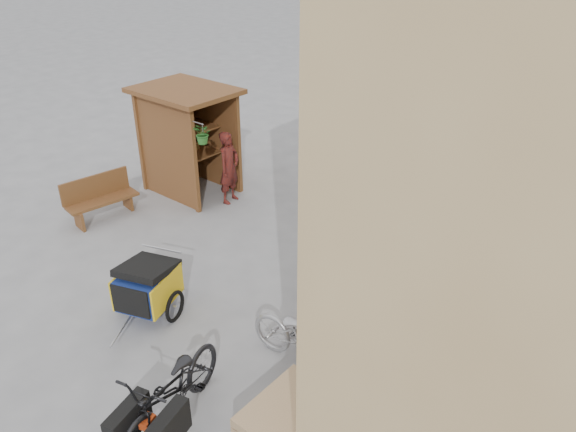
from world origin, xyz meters
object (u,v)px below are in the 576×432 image
Objects in this scene: kiosk at (184,126)px; bike_6 at (448,220)px; person_kiosk at (229,167)px; bike_5 at (412,236)px; bike_3 at (387,264)px; bench at (100,197)px; bike_7 at (456,210)px; bike_4 at (425,250)px; pallet_stack at (294,421)px; bike_0 at (308,340)px; cargo_bike at (171,394)px; bike_1 at (345,309)px; shopping_carts at (528,179)px; child_trailer at (147,285)px; bike_2 at (384,279)px.

bike_6 is (5.64, 1.61, -1.07)m from kiosk.
kiosk reaches higher than person_kiosk.
bike_5 is 0.80× the size of bike_6.
bench is at bearing 121.77° from bike_3.
bike_7 is at bearing 15.42° from bike_6.
bench is 6.66m from bike_4.
bench is 6.42m from bike_5.
kiosk is 5.90m from bike_4.
bike_6 is (6.04, 3.69, 0.01)m from bench.
pallet_stack is 0.64× the size of bike_0.
bike_7 is at bearing 70.26° from cargo_bike.
bike_1 is (4.59, -2.23, -0.25)m from person_kiosk.
cargo_bike is at bearing 171.95° from bike_1.
bike_4 is 1.08× the size of bike_5.
kiosk is 6.17m from bike_1.
bike_3 is at bearing -5.85° from kiosk.
cargo_bike is at bearing -43.22° from kiosk.
kiosk is at bearing 118.68° from bike_6.
bike_6 is (-0.63, -2.51, -0.17)m from shopping_carts.
child_trailer is 6.06m from bike_7.
cargo_bike is 1.12× the size of bike_0.
bike_0 is 1.01× the size of bike_6.
bike_0 is (-0.59, -6.95, -0.16)m from shopping_carts.
person_kiosk is 4.73m from bike_2.
bike_0 is at bearing -133.96° from person_kiosk.
shopping_carts reaches higher than cargo_bike.
cargo_bike is 6.71m from bike_7.
child_trailer is 4.83m from bike_5.
person_kiosk is at bearing 141.61° from pallet_stack.
bike_3 reaches higher than bike_0.
bench is at bearing 97.21° from bike_2.
shopping_carts is at bearing -9.21° from bike_0.
bike_4 is at bearing 6.40° from bike_1.
kiosk is 1.35× the size of bike_1.
bench is 3.67m from child_trailer.
person_kiosk reaches higher than child_trailer.
bike_1 is (6.14, 0.05, 0.08)m from bench.
bike_3 reaches higher than pallet_stack.
bike_4 is (0.03, 2.48, -0.14)m from bike_1.
bike_2 is at bearing 100.27° from pallet_stack.
kiosk is 1.34× the size of bike_0.
bike_7 is at bearing 16.92° from bike_3.
bike_1 is at bearing 178.73° from bike_5.
bike_0 reaches higher than bike_6.
shopping_carts is 0.83× the size of cargo_bike.
bike_3 is (-0.68, 3.30, 0.35)m from pallet_stack.
kiosk is 1.48× the size of child_trailer.
person_kiosk reaches higher than bike_7.
bike_1 is (-0.54, -6.15, -0.10)m from shopping_carts.
bike_0 is 3.55m from bike_5.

